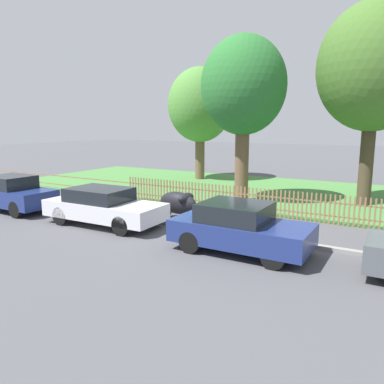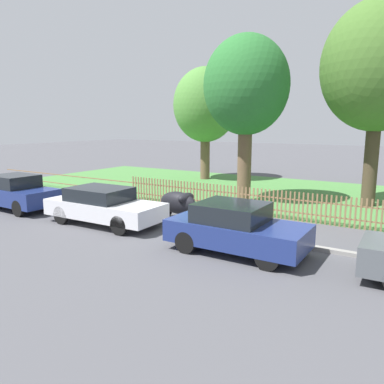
% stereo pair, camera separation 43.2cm
% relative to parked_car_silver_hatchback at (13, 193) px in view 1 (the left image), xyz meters
% --- Properties ---
extents(ground_plane, '(120.00, 120.00, 0.00)m').
position_rel_parked_car_silver_hatchback_xyz_m(ground_plane, '(9.22, 1.28, -0.75)').
color(ground_plane, '#4C4C51').
extents(kerb_stone, '(34.11, 0.20, 0.12)m').
position_rel_parked_car_silver_hatchback_xyz_m(kerb_stone, '(9.22, 1.38, -0.69)').
color(kerb_stone, gray).
rests_on(kerb_stone, ground).
extents(grass_strip, '(34.11, 10.93, 0.01)m').
position_rel_parked_car_silver_hatchback_xyz_m(grass_strip, '(9.22, 9.88, -0.75)').
color(grass_strip, '#477F3D').
rests_on(grass_strip, ground).
extents(park_fence, '(34.11, 0.05, 1.11)m').
position_rel_parked_car_silver_hatchback_xyz_m(park_fence, '(9.22, 4.43, -0.20)').
color(park_fence, olive).
rests_on(park_fence, ground).
extents(parked_car_silver_hatchback, '(3.79, 1.74, 1.49)m').
position_rel_parked_car_silver_hatchback_xyz_m(parked_car_silver_hatchback, '(0.00, 0.00, 0.00)').
color(parked_car_silver_hatchback, navy).
rests_on(parked_car_silver_hatchback, ground).
extents(parked_car_black_saloon, '(4.53, 1.89, 1.34)m').
position_rel_parked_car_silver_hatchback_xyz_m(parked_car_black_saloon, '(4.87, 0.23, -0.05)').
color(parked_car_black_saloon, silver).
rests_on(parked_car_black_saloon, ground).
extents(parked_car_navy_estate, '(3.92, 1.83, 1.42)m').
position_rel_parked_car_silver_hatchback_xyz_m(parked_car_navy_estate, '(10.30, -0.03, -0.03)').
color(parked_car_navy_estate, navy).
rests_on(parked_car_navy_estate, ground).
extents(covered_motorcycle, '(1.82, 0.87, 1.08)m').
position_rel_parked_car_silver_hatchback_xyz_m(covered_motorcycle, '(6.83, 2.25, -0.10)').
color(covered_motorcycle, black).
rests_on(covered_motorcycle, ground).
extents(tree_nearest_kerb, '(4.19, 4.19, 7.28)m').
position_rel_parked_car_silver_hatchback_xyz_m(tree_nearest_kerb, '(2.18, 12.26, 4.07)').
color(tree_nearest_kerb, brown).
rests_on(tree_nearest_kerb, ground).
extents(tree_behind_motorcycle, '(3.90, 3.90, 7.60)m').
position_rel_parked_car_silver_hatchback_xyz_m(tree_behind_motorcycle, '(7.48, 6.79, 4.52)').
color(tree_behind_motorcycle, brown).
rests_on(tree_behind_motorcycle, ground).
extents(tree_mid_park, '(4.80, 4.80, 8.82)m').
position_rel_parked_car_silver_hatchback_xyz_m(tree_mid_park, '(12.64, 8.81, 5.25)').
color(tree_mid_park, '#473828').
rests_on(tree_mid_park, ground).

